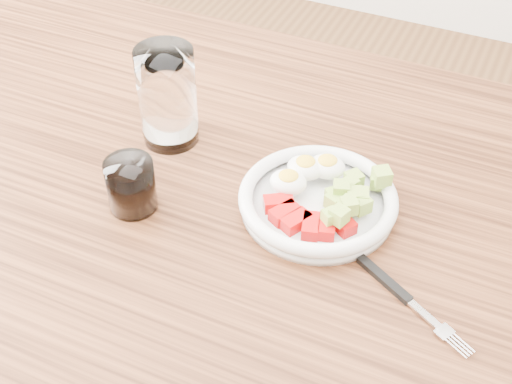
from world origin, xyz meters
The scene contains 5 objects.
dining_table centered at (0.00, 0.00, 0.67)m, with size 1.50×0.90×0.77m.
bowl centered at (0.06, 0.04, 0.79)m, with size 0.21×0.21×0.05m.
fork centered at (0.20, -0.05, 0.77)m, with size 0.16×0.10×0.01m.
water_glass centered at (-0.19, 0.10, 0.84)m, with size 0.08×0.08×0.15m, color white.
coffee_glass centered at (-0.16, -0.05, 0.81)m, with size 0.06×0.06×0.07m.
Camera 1 is at (0.27, -0.61, 1.42)m, focal length 50.00 mm.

